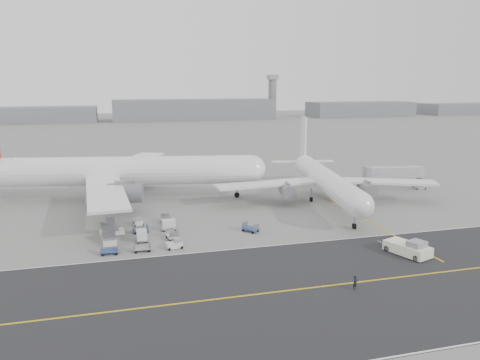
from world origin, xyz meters
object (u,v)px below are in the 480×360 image
object	(u,v)px
control_tower	(272,95)
airliner_b	(325,180)
airliner_a	(120,171)
pushback_tug	(409,248)
ground_crew_a	(355,283)
jet_bridge	(395,173)

from	to	relation	value
control_tower	airliner_b	size ratio (longest dim) A/B	0.65
airliner_a	pushback_tug	xyz separation A→B (m)	(40.32, -45.64, -5.31)
airliner_b	pushback_tug	size ratio (longest dim) A/B	5.49
airliner_a	ground_crew_a	xyz separation A→B (m)	(26.87, -54.33, -5.42)
jet_bridge	ground_crew_a	world-z (taller)	jet_bridge
control_tower	pushback_tug	world-z (taller)	control_tower
jet_bridge	ground_crew_a	bearing A→B (deg)	-116.87
airliner_a	pushback_tug	distance (m)	61.13
airliner_a	ground_crew_a	distance (m)	60.85
pushback_tug	jet_bridge	world-z (taller)	jet_bridge
control_tower	ground_crew_a	xyz separation A→B (m)	(-86.59, -284.80, -15.34)
control_tower	airliner_b	bearing A→B (deg)	-106.34
airliner_a	airliner_b	world-z (taller)	airliner_a
control_tower	ground_crew_a	bearing A→B (deg)	-106.91
control_tower	airliner_a	xyz separation A→B (m)	(-113.46, -230.47, -9.92)
control_tower	ground_crew_a	distance (m)	298.07
ground_crew_a	pushback_tug	bearing A→B (deg)	8.98
pushback_tug	ground_crew_a	distance (m)	16.01
airliner_a	airliner_b	xyz separation A→B (m)	(42.00, -13.20, -1.52)
airliner_b	jet_bridge	distance (m)	22.13
airliner_b	pushback_tug	xyz separation A→B (m)	(-1.68, -32.44, -3.79)
control_tower	jet_bridge	size ratio (longest dim) A/B	2.07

